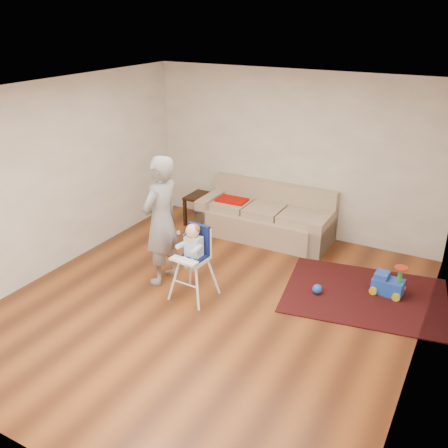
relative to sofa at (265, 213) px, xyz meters
The scene contains 9 objects.
ground 2.35m from the sofa, 83.49° to the right, with size 5.50×5.50×0.00m, color #522814.
room_envelope 2.31m from the sofa, 81.59° to the right, with size 5.04×5.52×2.72m.
sofa is the anchor object (origin of this frame).
side_table 1.21m from the sofa, behind, with size 0.52×0.52×0.52m, color black, non-canonical shape.
area_rug 2.29m from the sofa, 28.84° to the right, with size 2.09×1.57×0.02m, color black.
ride_on_toy 2.41m from the sofa, 22.03° to the right, with size 0.40×0.28×0.44m, color blue, non-canonical shape.
toy_ball 1.99m from the sofa, 44.29° to the right, with size 0.13×0.13×0.13m, color blue.
high_chair 2.20m from the sofa, 90.65° to the right, with size 0.52×0.52×1.06m.
adult 2.18m from the sofa, 107.43° to the right, with size 0.66×0.43×1.81m, color gray.
Camera 1 is at (2.83, -4.75, 3.54)m, focal length 40.00 mm.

